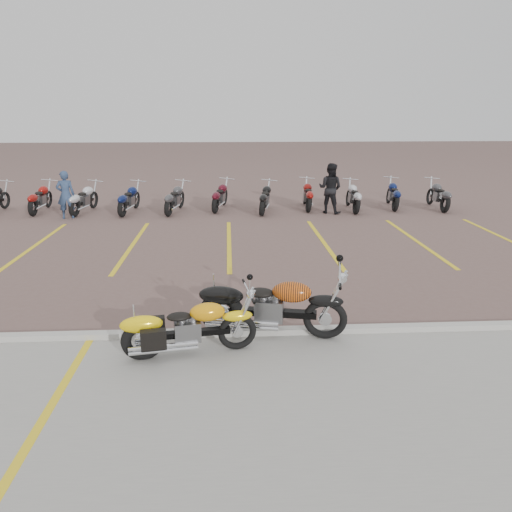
{
  "coord_description": "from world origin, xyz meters",
  "views": [
    {
      "loc": [
        -0.0,
        -9.64,
        3.64
      ],
      "look_at": [
        0.55,
        0.17,
        0.75
      ],
      "focal_mm": 35.0,
      "sensor_mm": 36.0,
      "label": 1
    }
  ],
  "objects_px": {
    "flame_cruiser": "(269,308)",
    "yellow_cruiser": "(187,330)",
    "person_a": "(66,195)",
    "person_b": "(330,188)"
  },
  "relations": [
    {
      "from": "flame_cruiser",
      "to": "yellow_cruiser",
      "type": "bearing_deg",
      "value": -143.17
    },
    {
      "from": "yellow_cruiser",
      "to": "person_a",
      "type": "xyz_separation_m",
      "value": [
        -4.92,
        10.37,
        0.4
      ]
    },
    {
      "from": "flame_cruiser",
      "to": "person_a",
      "type": "distance_m",
      "value": 11.58
    },
    {
      "from": "yellow_cruiser",
      "to": "person_b",
      "type": "bearing_deg",
      "value": 58.78
    },
    {
      "from": "flame_cruiser",
      "to": "person_a",
      "type": "xyz_separation_m",
      "value": [
        -6.23,
        9.76,
        0.33
      ]
    },
    {
      "from": "yellow_cruiser",
      "to": "person_a",
      "type": "distance_m",
      "value": 11.49
    },
    {
      "from": "flame_cruiser",
      "to": "person_a",
      "type": "bearing_deg",
      "value": 134.23
    },
    {
      "from": "person_b",
      "to": "yellow_cruiser",
      "type": "bearing_deg",
      "value": 98.42
    },
    {
      "from": "person_a",
      "to": "person_b",
      "type": "xyz_separation_m",
      "value": [
        9.28,
        0.42,
        0.08
      ]
    },
    {
      "from": "person_b",
      "to": "person_a",
      "type": "bearing_deg",
      "value": 32.98
    }
  ]
}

